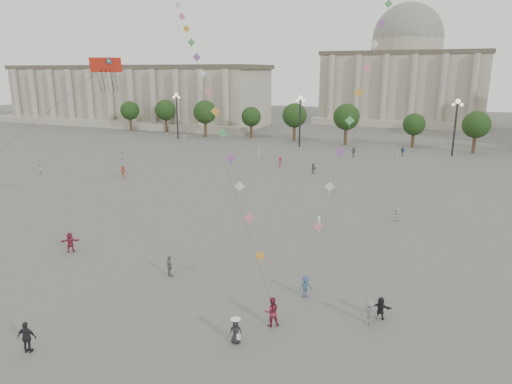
% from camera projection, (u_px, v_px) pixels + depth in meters
% --- Properties ---
extents(ground, '(360.00, 360.00, 0.00)m').
position_uv_depth(ground, '(197.00, 325.00, 28.94)').
color(ground, '#52504D').
rests_on(ground, ground).
extents(hall_west, '(84.00, 26.22, 17.20)m').
position_uv_depth(hall_west, '(134.00, 95.00, 138.35)').
color(hall_west, '#A79D8C').
rests_on(hall_west, ground).
extents(hall_central, '(48.30, 34.30, 35.50)m').
position_uv_depth(hall_central, '(404.00, 75.00, 140.59)').
color(hall_central, '#A79D8C').
rests_on(hall_central, ground).
extents(tree_row, '(137.12, 5.12, 8.00)m').
position_uv_depth(tree_row, '(378.00, 120.00, 97.15)').
color(tree_row, '#38281C').
rests_on(tree_row, ground).
extents(lamp_post_far_west, '(2.00, 0.90, 10.65)m').
position_uv_depth(lamp_post_far_west, '(177.00, 107.00, 106.18)').
color(lamp_post_far_west, '#262628').
rests_on(lamp_post_far_west, ground).
extents(lamp_post_mid_west, '(2.00, 0.90, 10.65)m').
position_uv_depth(lamp_post_mid_west, '(300.00, 112.00, 95.07)').
color(lamp_post_mid_west, '#262628').
rests_on(lamp_post_mid_west, ground).
extents(lamp_post_mid_east, '(2.00, 0.90, 10.65)m').
position_uv_depth(lamp_post_mid_east, '(456.00, 117.00, 83.95)').
color(lamp_post_mid_east, '#262628').
rests_on(lamp_post_mid_east, ground).
extents(person_crowd_0, '(1.04, 0.51, 1.72)m').
position_uv_depth(person_crowd_0, '(402.00, 151.00, 86.05)').
color(person_crowd_0, navy).
rests_on(person_crowd_0, ground).
extents(person_crowd_1, '(0.99, 1.03, 1.67)m').
position_uv_depth(person_crowd_1, '(41.00, 169.00, 71.09)').
color(person_crowd_1, beige).
rests_on(person_crowd_1, ground).
extents(person_crowd_2, '(1.31, 1.41, 1.91)m').
position_uv_depth(person_crowd_2, '(123.00, 172.00, 68.18)').
color(person_crowd_2, brown).
rests_on(person_crowd_2, ground).
extents(person_crowd_3, '(1.43, 0.53, 1.52)m').
position_uv_depth(person_crowd_3, '(381.00, 308.00, 29.46)').
color(person_crowd_3, black).
rests_on(person_crowd_3, ground).
extents(person_crowd_4, '(1.36, 1.58, 1.71)m').
position_uv_depth(person_crowd_4, '(397.00, 155.00, 82.67)').
color(person_crowd_4, white).
rests_on(person_crowd_4, ground).
extents(person_crowd_6, '(1.13, 0.68, 1.72)m').
position_uv_depth(person_crowd_6, '(369.00, 313.00, 28.72)').
color(person_crowd_6, slate).
rests_on(person_crowd_6, ground).
extents(person_crowd_7, '(1.49, 0.92, 1.53)m').
position_uv_depth(person_crowd_7, '(397.00, 214.00, 48.69)').
color(person_crowd_7, silver).
rests_on(person_crowd_7, ground).
extents(person_crowd_10, '(0.75, 0.83, 1.91)m').
position_uv_depth(person_crowd_10, '(259.00, 155.00, 82.22)').
color(person_crowd_10, beige).
rests_on(person_crowd_10, ground).
extents(person_crowd_12, '(1.40, 1.48, 1.67)m').
position_uv_depth(person_crowd_12, '(313.00, 168.00, 71.43)').
color(person_crowd_12, slate).
rests_on(person_crowd_12, ground).
extents(person_crowd_13, '(0.66, 0.71, 1.62)m').
position_uv_depth(person_crowd_13, '(319.00, 224.00, 45.53)').
color(person_crowd_13, white).
rests_on(person_crowd_13, ground).
extents(person_crowd_16, '(1.23, 0.80, 1.94)m').
position_uv_depth(person_crowd_16, '(353.00, 152.00, 84.74)').
color(person_crowd_16, '#5D5D61').
rests_on(person_crowd_16, ground).
extents(person_crowd_17, '(0.80, 1.23, 1.80)m').
position_uv_depth(person_crowd_17, '(280.00, 162.00, 75.49)').
color(person_crowd_17, maroon).
rests_on(person_crowd_17, ground).
extents(person_crowd_18, '(1.06, 1.21, 1.62)m').
position_uv_depth(person_crowd_18, '(122.00, 155.00, 82.84)').
color(person_crowd_18, slate).
rests_on(person_crowd_18, ground).
extents(person_crowd_19, '(1.15, 1.03, 1.54)m').
position_uv_depth(person_crowd_19, '(184.00, 138.00, 103.61)').
color(person_crowd_19, '#AEAFAB').
rests_on(person_crowd_19, ground).
extents(tourist_2, '(1.69, 1.40, 1.81)m').
position_uv_depth(tourist_2, '(70.00, 242.00, 40.39)').
color(tourist_2, maroon).
rests_on(tourist_2, ground).
extents(tourist_3, '(1.06, 0.95, 1.73)m').
position_uv_depth(tourist_3, '(170.00, 266.00, 35.56)').
color(tourist_3, slate).
rests_on(tourist_3, ground).
extents(tourist_4, '(1.21, 0.77, 1.91)m').
position_uv_depth(tourist_4, '(27.00, 337.00, 25.89)').
color(tourist_4, black).
rests_on(tourist_4, ground).
extents(kite_flyer_0, '(1.18, 1.12, 1.93)m').
position_uv_depth(kite_flyer_0, '(272.00, 312.00, 28.63)').
color(kite_flyer_0, maroon).
rests_on(kite_flyer_0, ground).
extents(kite_flyer_1, '(1.17, 1.17, 1.62)m').
position_uv_depth(kite_flyer_1, '(306.00, 287.00, 32.25)').
color(kite_flyer_1, '#334D74').
rests_on(kite_flyer_1, ground).
extents(hat_person, '(0.85, 0.71, 1.69)m').
position_uv_depth(hat_person, '(236.00, 331.00, 26.82)').
color(hat_person, black).
rests_on(hat_person, ground).
extents(dragon_kite, '(7.00, 8.16, 23.74)m').
position_uv_depth(dragon_kite, '(103.00, 77.00, 32.65)').
color(dragon_kite, red).
rests_on(dragon_kite, ground).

